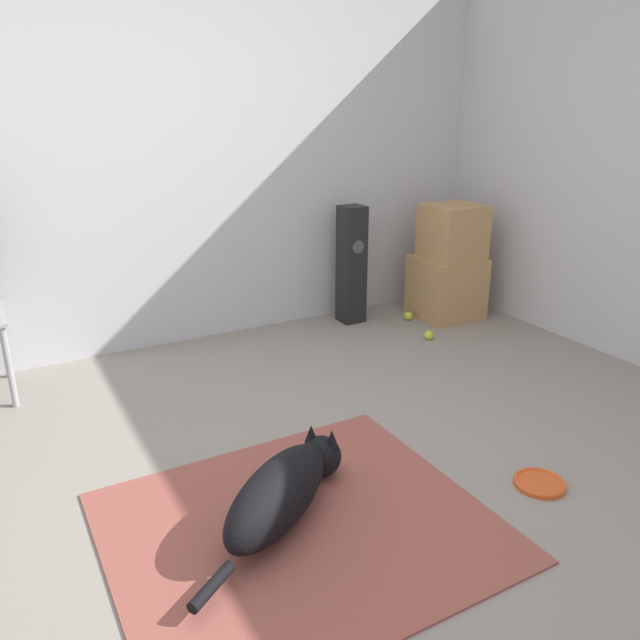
{
  "coord_description": "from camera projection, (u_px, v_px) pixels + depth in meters",
  "views": [
    {
      "loc": [
        -1.01,
        -2.0,
        1.63
      ],
      "look_at": [
        0.59,
        0.87,
        0.45
      ],
      "focal_mm": 35.0,
      "sensor_mm": 36.0,
      "label": 1
    }
  ],
  "objects": [
    {
      "name": "frisbee",
      "position": [
        540.0,
        483.0,
        2.77
      ],
      "size": [
        0.23,
        0.23,
        0.03
      ],
      "color": "#DB511E",
      "rests_on": "ground_plane"
    },
    {
      "name": "tennis_ball_by_boxes",
      "position": [
        408.0,
        316.0,
        4.83
      ],
      "size": [
        0.07,
        0.07,
        0.07
      ],
      "color": "#C6E033",
      "rests_on": "ground_plane"
    },
    {
      "name": "area_rug",
      "position": [
        300.0,
        526.0,
        2.5
      ],
      "size": [
        1.48,
        1.3,
        0.01
      ],
      "color": "#934C42",
      "rests_on": "ground_plane"
    },
    {
      "name": "dog",
      "position": [
        284.0,
        490.0,
        2.5
      ],
      "size": [
        0.89,
        0.65,
        0.28
      ],
      "color": "black",
      "rests_on": "area_rug"
    },
    {
      "name": "tennis_ball_near_speaker",
      "position": [
        429.0,
        335.0,
        4.44
      ],
      "size": [
        0.07,
        0.07,
        0.07
      ],
      "color": "#C6E033",
      "rests_on": "ground_plane"
    },
    {
      "name": "floor_speaker",
      "position": [
        351.0,
        265.0,
        4.68
      ],
      "size": [
        0.17,
        0.18,
        0.89
      ],
      "color": "black",
      "rests_on": "ground_plane"
    },
    {
      "name": "wall_back",
      "position": [
        144.0,
        156.0,
        3.96
      ],
      "size": [
        8.0,
        0.06,
        2.55
      ],
      "color": "silver",
      "rests_on": "ground_plane"
    },
    {
      "name": "ground_plane",
      "position": [
        298.0,
        502.0,
        2.66
      ],
      "size": [
        12.0,
        12.0,
        0.0
      ],
      "primitive_type": "plane",
      "color": "gray"
    },
    {
      "name": "cardboard_box_upper",
      "position": [
        453.0,
        232.0,
        4.7
      ],
      "size": [
        0.4,
        0.39,
        0.4
      ],
      "color": "tan",
      "rests_on": "cardboard_box_lower"
    },
    {
      "name": "cardboard_box_lower",
      "position": [
        446.0,
        287.0,
        4.86
      ],
      "size": [
        0.47,
        0.45,
        0.47
      ],
      "color": "tan",
      "rests_on": "ground_plane"
    }
  ]
}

